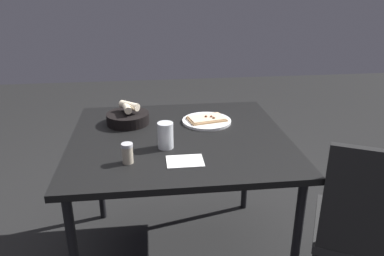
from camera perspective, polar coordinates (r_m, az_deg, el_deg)
The scene contains 8 objects.
ground at distance 2.29m, azimuth -1.70°, elevation -18.77°, with size 8.00×8.00×0.00m, color black.
dining_table at distance 1.91m, azimuth -1.93°, elevation -2.92°, with size 1.08×1.00×0.75m.
pizza_plate at distance 2.06m, azimuth 2.24°, elevation 1.16°, with size 0.27×0.27×0.04m.
bread_basket at distance 2.07m, azimuth -9.73°, elevation 1.63°, with size 0.23×0.23×0.12m.
beer_glass at distance 1.75m, azimuth -4.03°, elevation -1.37°, with size 0.07×0.07×0.12m.
pepper_shaker at distance 1.63m, azimuth -9.74°, elevation -3.95°, with size 0.05×0.05×0.09m.
napkin at distance 1.63m, azimuth -1.13°, elevation -5.05°, with size 0.16×0.12×0.00m.
chair_near at distance 1.83m, azimuth 25.35°, elevation -13.16°, with size 0.59×0.59×0.91m.
Camera 1 is at (0.14, 1.73, 1.50)m, focal length 35.19 mm.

